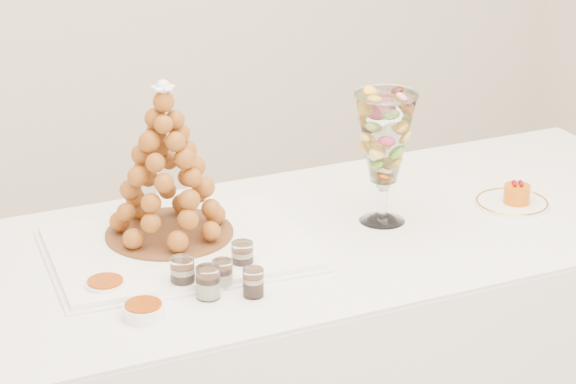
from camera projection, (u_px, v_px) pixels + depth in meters
buffet_table at (318, 371)px, 3.00m from camera, size 2.17×0.94×0.81m
lace_tray at (179, 248)px, 2.74m from camera, size 0.65×0.52×0.02m
macaron_vase at (385, 140)px, 2.84m from camera, size 0.16×0.16×0.34m
cake_plate at (512, 203)px, 3.02m from camera, size 0.20×0.20×0.01m
verrine_a at (183, 274)px, 2.54m from camera, size 0.07×0.07×0.08m
verrine_b at (222, 274)px, 2.56m from camera, size 0.05×0.05×0.06m
verrine_c at (242, 257)px, 2.64m from camera, size 0.06×0.06×0.07m
verrine_d at (208, 282)px, 2.51m from camera, size 0.06×0.06×0.07m
verrine_e at (253, 283)px, 2.52m from camera, size 0.05×0.05×0.06m
ramekin_back at (106, 287)px, 2.54m from camera, size 0.09×0.09×0.03m
ramekin_front at (144, 311)px, 2.43m from camera, size 0.09×0.09×0.03m
croquembouche at (166, 161)px, 2.72m from camera, size 0.32×0.32×0.40m
mousse_cake at (517, 194)px, 3.00m from camera, size 0.07×0.07×0.06m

